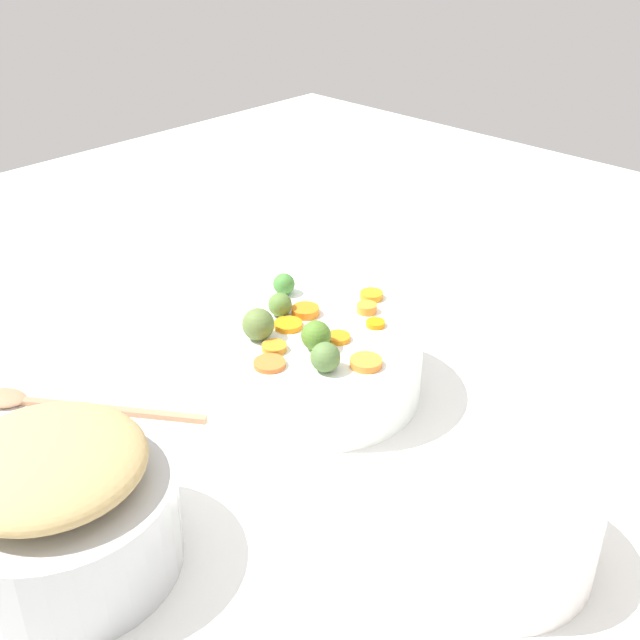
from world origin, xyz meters
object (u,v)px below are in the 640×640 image
(metal_pot, at_px, (59,524))
(wooden_spoon, at_px, (45,403))
(serving_bowl_carrots, at_px, (320,360))
(casserole_dish, at_px, (498,529))

(metal_pot, xyz_separation_m, wooden_spoon, (-0.13, -0.27, -0.05))
(serving_bowl_carrots, height_order, metal_pot, metal_pot)
(serving_bowl_carrots, distance_m, metal_pot, 0.41)
(metal_pot, relative_size, wooden_spoon, 0.87)
(serving_bowl_carrots, relative_size, casserole_dish, 1.37)
(metal_pot, xyz_separation_m, casserole_dish, (-0.31, 0.32, -0.01))
(serving_bowl_carrots, height_order, wooden_spoon, serving_bowl_carrots)
(metal_pot, bearing_deg, casserole_dish, 134.38)
(wooden_spoon, bearing_deg, casserole_dish, 107.22)
(serving_bowl_carrots, xyz_separation_m, metal_pot, (0.41, 0.03, 0.00))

